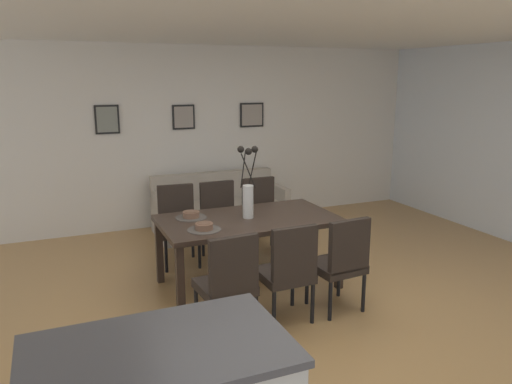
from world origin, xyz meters
TOP-DOWN VIEW (x-y plane):
  - ground_plane at (0.00, 0.00)m, footprint 9.00×9.00m
  - back_wall_panel at (0.00, 3.25)m, footprint 9.00×0.10m
  - ceiling_panel at (0.00, 0.40)m, footprint 9.00×7.20m
  - dining_table at (-0.16, 0.73)m, footprint 1.80×1.00m
  - dining_chair_near_left at (-0.71, -0.20)m, footprint 0.47×0.47m
  - dining_chair_near_right at (-0.67, 1.66)m, footprint 0.47×0.47m
  - dining_chair_far_left at (-0.14, -0.16)m, footprint 0.45×0.45m
  - dining_chair_far_right at (-0.15, 1.64)m, footprint 0.44×0.44m
  - dining_chair_mid_left at (0.40, -0.16)m, footprint 0.47×0.47m
  - dining_chair_mid_right at (0.40, 1.66)m, footprint 0.44×0.44m
  - centerpiece_vase at (-0.16, 0.73)m, footprint 0.21×0.23m
  - placemat_near_left at (-0.70, 0.50)m, footprint 0.32×0.32m
  - bowl_near_left at (-0.70, 0.50)m, footprint 0.17×0.17m
  - placemat_near_right at (-0.70, 0.95)m, footprint 0.32×0.32m
  - bowl_near_right at (-0.70, 0.95)m, footprint 0.17×0.17m
  - sofa at (0.18, 2.65)m, footprint 1.81×0.84m
  - framed_picture_left at (-1.22, 3.18)m, footprint 0.32×0.03m
  - framed_picture_center at (-0.16, 3.18)m, footprint 0.33×0.03m
  - framed_picture_right at (0.90, 3.18)m, footprint 0.38×0.03m

SIDE VIEW (x-z plane):
  - ground_plane at x=0.00m, z-range 0.00..0.00m
  - sofa at x=0.18m, z-range -0.12..0.68m
  - dining_chair_near_left at x=-0.71m, z-range 0.05..0.97m
  - dining_chair_near_right at x=-0.67m, z-range 0.05..0.97m
  - dining_chair_far_left at x=-0.14m, z-range 0.05..0.97m
  - dining_chair_far_right at x=-0.15m, z-range 0.05..0.97m
  - dining_chair_mid_left at x=0.40m, z-range 0.05..0.97m
  - dining_chair_mid_right at x=0.40m, z-range 0.05..0.97m
  - dining_table at x=-0.16m, z-range 0.30..1.04m
  - placemat_near_left at x=-0.70m, z-range 0.74..0.75m
  - placemat_near_right at x=-0.70m, z-range 0.74..0.75m
  - bowl_near_left at x=-0.70m, z-range 0.75..0.81m
  - bowl_near_right at x=-0.70m, z-range 0.75..0.81m
  - centerpiece_vase at x=-0.16m, z-range 0.66..1.39m
  - back_wall_panel at x=0.00m, z-range 0.00..2.60m
  - framed_picture_left at x=-1.22m, z-range 1.40..1.78m
  - framed_picture_center at x=-0.16m, z-range 1.42..1.77m
  - framed_picture_right at x=0.90m, z-range 1.41..1.77m
  - ceiling_panel at x=0.00m, z-range 2.60..2.68m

